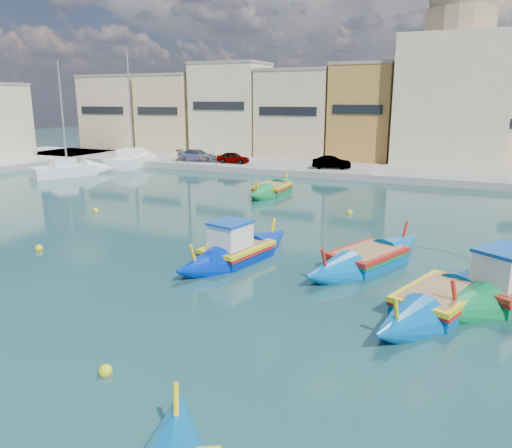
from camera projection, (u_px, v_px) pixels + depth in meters
The scene contains 13 objects.
ground at pixel (95, 285), 18.89m from camera, with size 160.00×160.00×0.00m, color #123036.
north_quay at pixel (329, 170), 47.17m from camera, with size 80.00×8.00×0.60m, color gray.
north_townhouses at pixel (415, 117), 49.91m from camera, with size 83.20×7.87×10.19m.
church_block at pixel (455, 82), 48.33m from camera, with size 10.00×10.00×19.10m.
parked_cars at pixel (241, 158), 48.96m from camera, with size 18.10×2.43×1.20m.
luzzu_turquoise_cabin at pixel (509, 289), 17.47m from camera, with size 6.60×8.90×2.97m.
luzzu_blue_cabin at pixel (237, 252), 21.75m from camera, with size 3.53×7.98×2.75m.
luzzu_cyan_mid at pixel (367, 260), 20.98m from camera, with size 4.91×8.42×2.45m.
luzzu_green at pixel (273, 190), 36.80m from camera, with size 2.14×7.81×2.45m.
luzzu_blue_south at pixel (440, 302), 16.65m from camera, with size 4.73×8.81×2.50m.
yacht_north at pixel (140, 160), 53.02m from camera, with size 4.16×9.55×12.34m.
yacht_midnorth at pixel (81, 170), 45.85m from camera, with size 5.34×7.83×10.78m.
mooring_buoys at pixel (198, 252), 22.65m from camera, with size 20.29×20.87×0.36m.
Camera 1 is at (12.77, -13.75, 6.87)m, focal length 35.00 mm.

